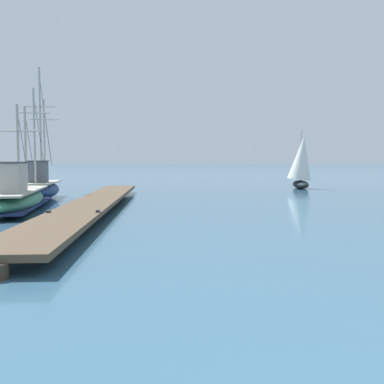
{
  "coord_description": "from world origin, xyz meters",
  "views": [
    {
      "loc": [
        -2.72,
        -0.78,
        2.18
      ],
      "look_at": [
        -2.78,
        9.88,
        1.4
      ],
      "focal_mm": 41.61,
      "sensor_mm": 36.0,
      "label": 1
    }
  ],
  "objects": [
    {
      "name": "floating_dock",
      "position": [
        -6.94,
        17.96,
        0.36
      ],
      "size": [
        3.1,
        21.94,
        0.53
      ],
      "color": "brown",
      "rests_on": "ground"
    },
    {
      "name": "fishing_boat_0",
      "position": [
        -10.17,
        17.77,
        0.6
      ],
      "size": [
        2.99,
        7.65,
        4.61
      ],
      "color": "#337556",
      "rests_on": "ground"
    },
    {
      "name": "fishing_boat_2",
      "position": [
        -11.21,
        23.71,
        0.68
      ],
      "size": [
        2.54,
        6.39,
        7.25
      ],
      "color": "navy",
      "rests_on": "ground"
    },
    {
      "name": "distant_sailboat",
      "position": [
        5.32,
        32.65,
        1.91
      ],
      "size": [
        2.22,
        3.58,
        4.35
      ],
      "color": "black",
      "rests_on": "ground"
    }
  ]
}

